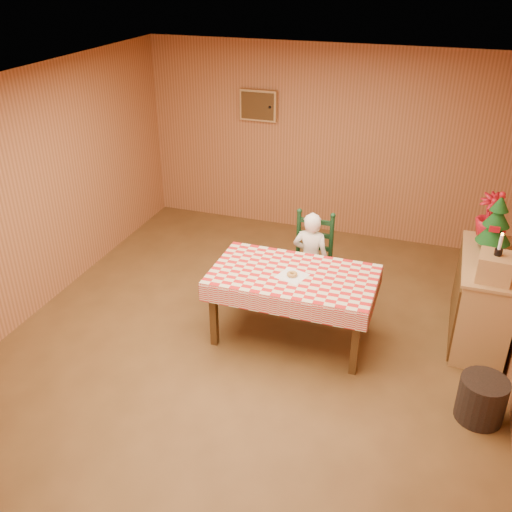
{
  "coord_description": "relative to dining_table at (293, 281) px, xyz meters",
  "views": [
    {
      "loc": [
        1.6,
        -4.49,
        3.6
      ],
      "look_at": [
        0.0,
        0.2,
        0.95
      ],
      "focal_mm": 40.0,
      "sensor_mm": 36.0,
      "label": 1
    }
  ],
  "objects": [
    {
      "name": "napkin",
      "position": [
        -0.0,
        -0.05,
        0.08
      ],
      "size": [
        0.33,
        0.33,
        0.0
      ],
      "primitive_type": "cube",
      "rotation": [
        0.0,
        0.0,
        -0.31
      ],
      "color": "white",
      "rests_on": "dining_table"
    },
    {
      "name": "candle_set",
      "position": [
        1.84,
        0.23,
        0.56
      ],
      "size": [
        0.07,
        0.07,
        0.22
      ],
      "color": "black",
      "rests_on": "crate"
    },
    {
      "name": "storage_bin",
      "position": [
        1.87,
        -0.61,
        -0.48
      ],
      "size": [
        0.54,
        0.54,
        0.41
      ],
      "primitive_type": "cylinder",
      "rotation": [
        0.0,
        0.0,
        0.41
      ],
      "color": "black",
      "rests_on": "ground"
    },
    {
      "name": "ladder_chair",
      "position": [
        0.0,
        0.79,
        -0.18
      ],
      "size": [
        0.44,
        0.4,
        1.08
      ],
      "color": "black",
      "rests_on": "ground"
    },
    {
      "name": "seated_child",
      "position": [
        -0.0,
        0.73,
        -0.13
      ],
      "size": [
        0.41,
        0.27,
        1.12
      ],
      "primitive_type": "imported",
      "rotation": [
        0.0,
        0.0,
        3.14
      ],
      "color": "white",
      "rests_on": "ground"
    },
    {
      "name": "donut",
      "position": [
        -0.0,
        -0.05,
        0.1
      ],
      "size": [
        0.14,
        0.14,
        0.04
      ],
      "primitive_type": "torus",
      "rotation": [
        0.0,
        0.0,
        0.41
      ],
      "color": "#BC8C43",
      "rests_on": "napkin"
    },
    {
      "name": "flower_arrangement",
      "position": [
        1.79,
        1.18,
        0.48
      ],
      "size": [
        0.28,
        0.28,
        0.47
      ],
      "primitive_type": "imported",
      "rotation": [
        0.0,
        0.0,
        0.04
      ],
      "color": "maroon",
      "rests_on": "shelf_unit"
    },
    {
      "name": "crate",
      "position": [
        1.84,
        0.23,
        0.37
      ],
      "size": [
        0.32,
        0.32,
        0.25
      ],
      "primitive_type": "cube",
      "rotation": [
        0.0,
        0.0,
        -0.08
      ],
      "color": "tan",
      "rests_on": "shelf_unit"
    },
    {
      "name": "christmas_tree",
      "position": [
        1.84,
        0.88,
        0.52
      ],
      "size": [
        0.34,
        0.34,
        0.62
      ],
      "color": "#492E13",
      "rests_on": "shelf_unit"
    },
    {
      "name": "dining_table",
      "position": [
        0.0,
        0.0,
        0.0
      ],
      "size": [
        1.66,
        0.96,
        0.77
      ],
      "color": "#492E13",
      "rests_on": "ground"
    },
    {
      "name": "cabin_walls",
      "position": [
        -0.37,
        0.25,
        1.14
      ],
      "size": [
        5.1,
        6.05,
        2.65
      ],
      "color": "#A6653C",
      "rests_on": "ground"
    },
    {
      "name": "ground",
      "position": [
        -0.37,
        -0.29,
        -0.69
      ],
      "size": [
        6.0,
        6.0,
        0.0
      ],
      "primitive_type": "plane",
      "color": "brown",
      "rests_on": "ground"
    },
    {
      "name": "shelf_unit",
      "position": [
        1.83,
        0.63,
        -0.22
      ],
      "size": [
        0.54,
        1.24,
        0.93
      ],
      "color": "tan",
      "rests_on": "ground"
    }
  ]
}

